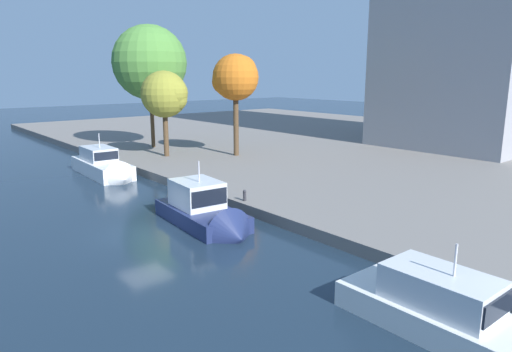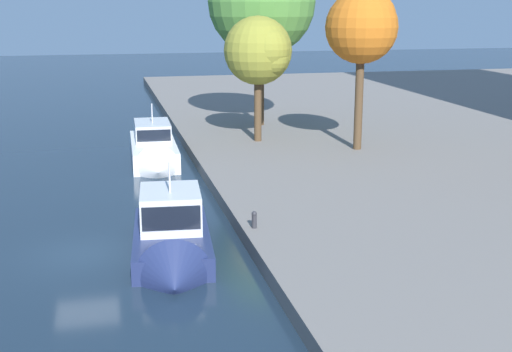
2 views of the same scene
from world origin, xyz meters
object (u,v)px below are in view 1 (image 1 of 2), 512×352
Objects in this scene: tree_1 at (149,62)px; tree_0 at (167,95)px; motor_yacht_0 at (104,168)px; mooring_bollard_0 at (245,195)px; motor_yacht_1 at (207,216)px; tree_2 at (236,77)px; motor_yacht_2 at (474,330)px.

tree_0 is at bearing -13.26° from tree_1.
motor_yacht_0 is 9.45m from tree_0.
tree_1 is at bearing 166.11° from mooring_bollard_0.
tree_2 is at bearing 142.78° from motor_yacht_1.
motor_yacht_1 is 0.80× the size of tree_2.
motor_yacht_2 is (15.44, -0.20, -0.03)m from motor_yacht_1.
mooring_bollard_0 is 18.85m from tree_0.
mooring_bollard_0 is 0.07× the size of tree_2.
motor_yacht_2 is (32.05, -0.87, -0.14)m from motor_yacht_0.
motor_yacht_0 is 12.75× the size of mooring_bollard_0.
tree_1 is (-24.72, 9.36, 9.09)m from motor_yacht_1.
tree_0 is 7.21m from tree_1.
tree_2 is at bearing 55.98° from tree_0.
motor_yacht_2 is at bearing 0.19° from motor_yacht_0.
motor_yacht_0 is 14.89m from tree_1.
motor_yacht_0 is at bearing -177.50° from motor_yacht_1.
tree_0 reaches higher than motor_yacht_0.
motor_yacht_1 is 0.95× the size of tree_0.
motor_yacht_1 is 3.61m from mooring_bollard_0.
motor_yacht_1 is 15.44m from motor_yacht_2.
tree_1 reaches higher than motor_yacht_2.
mooring_bollard_0 is 26.00m from tree_1.
motor_yacht_2 is 0.70× the size of tree_1.
mooring_bollard_0 is at bearing 167.63° from motor_yacht_2.
mooring_bollard_0 is 0.09× the size of tree_0.
tree_2 reaches higher than motor_yacht_2.
motor_yacht_0 reaches higher than mooring_bollard_0.
motor_yacht_0 is at bearing -98.48° from tree_2.
motor_yacht_1 reaches higher than mooring_bollard_0.
motor_yacht_0 is 1.18× the size of motor_yacht_1.
motor_yacht_2 is at bearing 4.07° from motor_yacht_1.
mooring_bollard_0 is 18.40m from tree_2.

